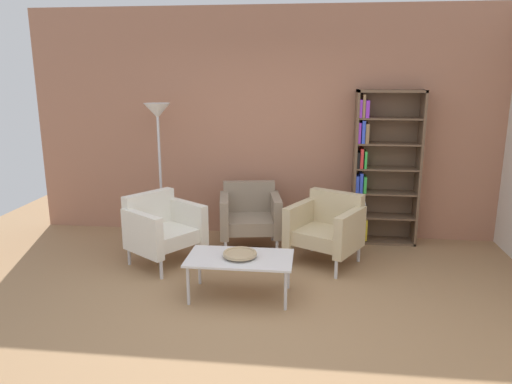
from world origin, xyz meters
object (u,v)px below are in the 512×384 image
coffee_table_low (240,260)px  decorative_bowl (240,254)px  armchair_corner_red (250,215)px  floor_lamp_torchiere (158,127)px  armchair_spare_guest (162,227)px  bookshelf_tall (380,168)px  armchair_near_window (327,227)px

coffee_table_low → decorative_bowl: size_ratio=3.12×
decorative_bowl → armchair_corner_red: size_ratio=0.39×
coffee_table_low → floor_lamp_torchiere: size_ratio=0.57×
armchair_spare_guest → coffee_table_low: bearing=-92.0°
bookshelf_tall → armchair_spare_guest: size_ratio=2.01×
bookshelf_tall → coffee_table_low: (-1.49, -1.77, -0.58)m
decorative_bowl → armchair_corner_red: 1.36m
armchair_near_window → coffee_table_low: bearing=-102.3°
decorative_bowl → armchair_spare_guest: 1.25m
armchair_spare_guest → armchair_corner_red: (0.91, 0.61, 0.00)m
coffee_table_low → floor_lamp_torchiere: 2.20m
decorative_bowl → armchair_near_window: bearing=49.4°
coffee_table_low → decorative_bowl: 0.07m
decorative_bowl → floor_lamp_torchiere: 2.17m
decorative_bowl → armchair_spare_guest: armchair_spare_guest is taller
bookshelf_tall → armchair_near_window: (-0.65, -0.79, -0.53)m
coffee_table_low → armchair_near_window: bearing=49.4°
armchair_near_window → bookshelf_tall: bearing=79.2°
bookshelf_tall → decorative_bowl: (-1.49, -1.77, -0.51)m
armchair_spare_guest → decorative_bowl: bearing=-92.0°
coffee_table_low → decorative_bowl: bearing=90.0°
coffee_table_low → floor_lamp_torchiere: (-1.22, 1.48, 1.08)m
armchair_near_window → floor_lamp_torchiere: floor_lamp_torchiere is taller
bookshelf_tall → floor_lamp_torchiere: 2.77m
coffee_table_low → armchair_near_window: (0.84, 0.98, 0.05)m
bookshelf_tall → armchair_near_window: bearing=-129.1°
armchair_near_window → floor_lamp_torchiere: size_ratio=0.53×
armchair_corner_red → armchair_near_window: bearing=-32.6°
decorative_bowl → armchair_spare_guest: size_ratio=0.34×
coffee_table_low → armchair_near_window: armchair_near_window is taller
armchair_corner_red → floor_lamp_torchiere: (-1.14, 0.12, 1.03)m
coffee_table_low → armchair_spare_guest: bearing=142.9°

